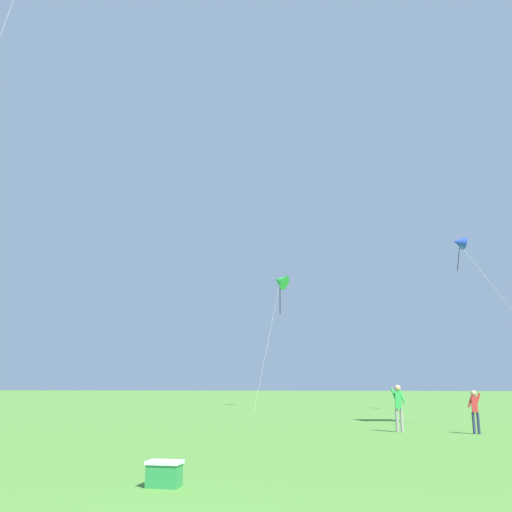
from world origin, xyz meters
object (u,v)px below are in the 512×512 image
Objects in this scene: kite_green_small at (280,281)px; person_near_tree at (398,404)px; kite_blue_delta at (459,243)px; picnic_cooler at (164,474)px; person_with_spool at (475,408)px.

person_near_tree is (8.30, -23.79, -9.46)m from kite_green_small.
kite_green_small is at bearing 156.19° from kite_blue_delta.
kite_green_small reaches higher than picnic_cooler.
person_near_tree is (-2.70, 0.31, 0.12)m from person_with_spool.
person_with_spool is at bearing 59.80° from picnic_cooler.
person_with_spool is (-2.92, -17.96, -10.72)m from kite_blue_delta.
person_near_tree is at bearing -70.76° from kite_green_small.
kite_blue_delta is at bearing 71.49° from picnic_cooler.
person_near_tree is (-5.62, -17.65, -10.60)m from kite_blue_delta.
person_with_spool is 0.89× the size of person_near_tree.
kite_green_small is 38.21m from picnic_cooler.
picnic_cooler is at bearing -108.51° from kite_blue_delta.
kite_green_small is 18.88× the size of picnic_cooler.
picnic_cooler is at bearing -84.19° from kite_green_small.
kite_green_small is at bearing 114.54° from person_with_spool.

